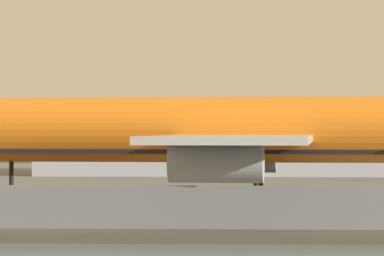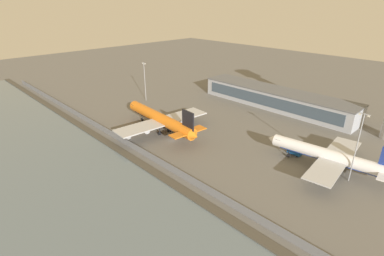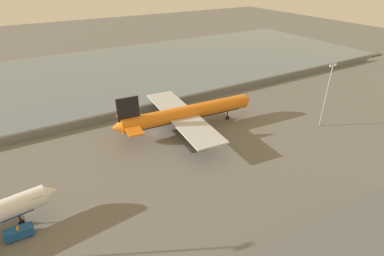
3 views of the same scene
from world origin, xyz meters
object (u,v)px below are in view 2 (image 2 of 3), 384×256
object	(u,v)px
passenger_jet_white	(331,157)
ops_van	(294,151)
baggage_tug	(127,138)
apron_light_mast_apron_west	(145,80)
cargo_jet_orange	(161,119)
apron_light_mast_apron_east	(357,145)

from	to	relation	value
passenger_jet_white	ops_van	size ratio (longest dim) A/B	8.33
baggage_tug	apron_light_mast_apron_west	world-z (taller)	apron_light_mast_apron_west
baggage_tug	cargo_jet_orange	bearing A→B (deg)	78.46
cargo_jet_orange	baggage_tug	xyz separation A→B (m)	(-3.17, -15.51, -4.87)
apron_light_mast_apron_west	cargo_jet_orange	bearing A→B (deg)	-27.45
cargo_jet_orange	ops_van	xyz separation A→B (m)	(51.04, 22.77, -4.40)
cargo_jet_orange	apron_light_mast_apron_west	world-z (taller)	apron_light_mast_apron_west
passenger_jet_white	ops_van	bearing A→B (deg)	172.06
cargo_jet_orange	apron_light_mast_apron_west	xyz separation A→B (m)	(-40.51, 21.05, 6.47)
apron_light_mast_apron_east	apron_light_mast_apron_west	bearing A→B (deg)	178.99
baggage_tug	passenger_jet_white	bearing A→B (deg)	28.17
baggage_tug	apron_light_mast_apron_west	size ratio (longest dim) A/B	0.16
cargo_jet_orange	ops_van	distance (m)	56.06
ops_van	apron_light_mast_apron_west	bearing A→B (deg)	-178.93
passenger_jet_white	cargo_jet_orange	bearing A→B (deg)	-162.15
cargo_jet_orange	ops_van	bearing A→B (deg)	24.04
passenger_jet_white	apron_light_mast_apron_west	distance (m)	105.49
cargo_jet_orange	ops_van	size ratio (longest dim) A/B	9.50
baggage_tug	ops_van	xyz separation A→B (m)	(54.21, 38.28, 0.47)
passenger_jet_white	baggage_tug	bearing A→B (deg)	-151.83
passenger_jet_white	apron_light_mast_apron_east	xyz separation A→B (m)	(7.42, -1.79, 7.73)
ops_van	apron_light_mast_apron_east	xyz separation A→B (m)	(21.12, -3.70, 11.55)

